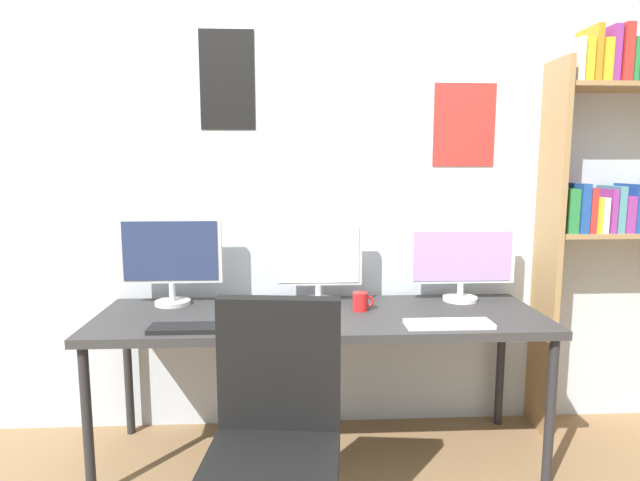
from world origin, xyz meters
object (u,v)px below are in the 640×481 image
at_px(computer_mouse, 275,321).
at_px(coffee_mug, 361,302).
at_px(desk, 321,324).
at_px(office_chair, 275,474).
at_px(keyboard_left, 195,328).
at_px(bookshelf, 619,182).
at_px(monitor_left, 171,256).
at_px(monitor_center, 318,260).
at_px(monitor_right, 461,261).
at_px(keyboard_right, 449,324).

bearing_deg(computer_mouse, coffee_mug, 26.81).
bearing_deg(coffee_mug, desk, -167.35).
height_order(office_chair, coffee_mug, office_chair).
distance_m(keyboard_left, coffee_mug, 0.81).
distance_m(keyboard_left, computer_mouse, 0.35).
distance_m(bookshelf, keyboard_left, 2.27).
height_order(monitor_left, computer_mouse, monitor_left).
height_order(desk, computer_mouse, computer_mouse).
xyz_separation_m(monitor_center, coffee_mug, (0.20, -0.17, -0.18)).
bearing_deg(desk, bookshelf, 8.25).
relative_size(office_chair, keyboard_left, 2.51).
relative_size(desk, monitor_right, 3.81).
xyz_separation_m(bookshelf, keyboard_left, (-2.14, -0.46, -0.61)).
distance_m(monitor_left, keyboard_left, 0.54).
height_order(monitor_center, computer_mouse, monitor_center).
distance_m(monitor_center, keyboard_left, 0.75).
relative_size(bookshelf, keyboard_left, 5.41).
xyz_separation_m(desk, bookshelf, (1.58, 0.23, 0.68)).
distance_m(computer_mouse, coffee_mug, 0.46).
height_order(monitor_right, keyboard_left, monitor_right).
distance_m(office_chair, keyboard_left, 0.75).
height_order(monitor_left, monitor_center, monitor_left).
bearing_deg(monitor_right, office_chair, -133.46).
xyz_separation_m(office_chair, computer_mouse, (-0.01, 0.63, 0.35)).
bearing_deg(keyboard_right, bookshelf, 24.23).
height_order(desk, monitor_center, monitor_center).
xyz_separation_m(monitor_left, coffee_mug, (0.95, -0.17, -0.21)).
relative_size(office_chair, monitor_right, 1.76).
distance_m(office_chair, monitor_center, 1.17).
bearing_deg(keyboard_right, computer_mouse, 175.12).
xyz_separation_m(monitor_right, keyboard_right, (-0.19, -0.44, -0.20)).
relative_size(bookshelf, keyboard_right, 5.52).
bearing_deg(office_chair, bookshelf, 29.82).
bearing_deg(monitor_center, computer_mouse, -119.45).
relative_size(office_chair, computer_mouse, 10.31).
height_order(desk, bookshelf, bookshelf).
bearing_deg(bookshelf, office_chair, -150.18).
bearing_deg(bookshelf, keyboard_right, -155.77).
distance_m(keyboard_left, keyboard_right, 1.12).
distance_m(desk, keyboard_left, 0.61).
relative_size(monitor_center, keyboard_right, 1.16).
distance_m(monitor_right, keyboard_right, 0.52).
xyz_separation_m(monitor_left, keyboard_right, (1.31, -0.44, -0.24)).
bearing_deg(keyboard_right, desk, 157.67).
height_order(monitor_left, coffee_mug, monitor_left).
bearing_deg(monitor_center, monitor_right, 0.00).
height_order(keyboard_right, computer_mouse, computer_mouse).
bearing_deg(computer_mouse, monitor_right, 21.32).
bearing_deg(monitor_right, keyboard_right, -113.42).
bearing_deg(keyboard_right, monitor_center, 141.70).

